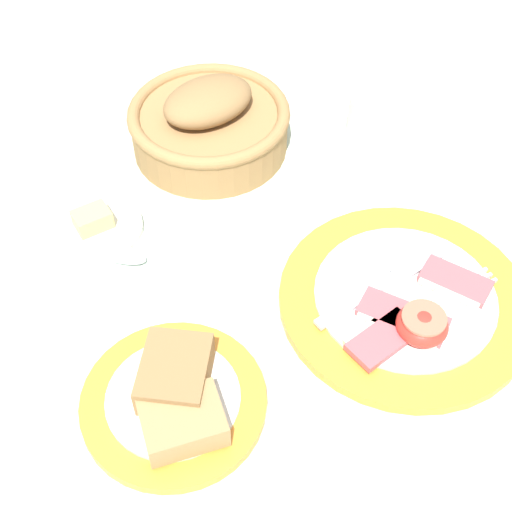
{
  "coord_description": "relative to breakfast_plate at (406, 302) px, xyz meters",
  "views": [
    {
      "loc": [
        -0.21,
        -0.4,
        0.6
      ],
      "look_at": [
        -0.04,
        0.07,
        0.02
      ],
      "focal_mm": 50.0,
      "sensor_mm": 36.0,
      "label": 1
    }
  ],
  "objects": [
    {
      "name": "bread_basket",
      "position": [
        -0.11,
        0.32,
        0.03
      ],
      "size": [
        0.2,
        0.2,
        0.09
      ],
      "color": "olive",
      "rests_on": "ground_plane"
    },
    {
      "name": "ground_plane",
      "position": [
        -0.09,
        0.03,
        -0.01
      ],
      "size": [
        3.0,
        3.0,
        0.0
      ],
      "primitive_type": "plane",
      "color": "#B7CCB7"
    },
    {
      "name": "butter_dish",
      "position": [
        -0.28,
        0.22,
        -0.0
      ],
      "size": [
        0.11,
        0.11,
        0.03
      ],
      "color": "silver",
      "rests_on": "ground_plane"
    },
    {
      "name": "sugar_cup",
      "position": [
        0.09,
        0.26,
        0.03
      ],
      "size": [
        0.08,
        0.08,
        0.07
      ],
      "color": "white",
      "rests_on": "ground_plane"
    },
    {
      "name": "breakfast_plate",
      "position": [
        0.0,
        0.0,
        0.0
      ],
      "size": [
        0.26,
        0.26,
        0.04
      ],
      "color": "orange",
      "rests_on": "ground_plane"
    },
    {
      "name": "bread_plate",
      "position": [
        -0.26,
        -0.03,
        0.01
      ],
      "size": [
        0.18,
        0.18,
        0.05
      ],
      "color": "orange",
      "rests_on": "ground_plane"
    },
    {
      "name": "teaspoon_by_saucer",
      "position": [
        -0.25,
        0.15,
        -0.0
      ],
      "size": [
        0.16,
        0.14,
        0.01
      ],
      "rotation": [
        0.0,
        0.0,
        2.46
      ],
      "color": "silver",
      "rests_on": "ground_plane"
    }
  ]
}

